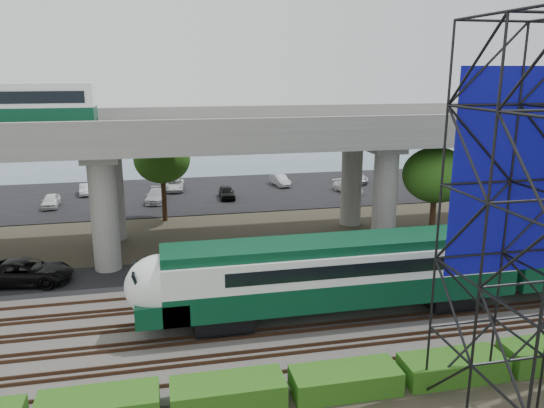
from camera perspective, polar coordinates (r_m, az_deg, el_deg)
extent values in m
plane|color=#474233|center=(27.35, 2.65, -14.80)|extent=(140.00, 140.00, 0.00)
cube|color=slate|center=(29.01, 1.63, -12.76)|extent=(90.00, 12.00, 0.20)
cube|color=black|center=(36.63, -1.54, -6.92)|extent=(90.00, 5.00, 0.08)
cube|color=black|center=(58.93, -5.76, 1.23)|extent=(90.00, 18.00, 0.08)
cube|color=#475D75|center=(80.43, -7.55, 4.67)|extent=(140.00, 40.00, 0.03)
cube|color=#472D1E|center=(24.95, 4.32, -17.19)|extent=(90.00, 0.08, 0.16)
cube|color=#472D1E|center=(26.14, 3.40, -15.59)|extent=(90.00, 0.08, 0.16)
cube|color=#472D1E|center=(26.61, 3.07, -15.01)|extent=(90.00, 0.08, 0.16)
cube|color=#472D1E|center=(27.83, 2.27, -13.60)|extent=(90.00, 0.08, 0.16)
cube|color=#472D1E|center=(28.31, 1.99, -13.08)|extent=(90.00, 0.08, 0.16)
cube|color=#472D1E|center=(29.56, 1.29, -11.83)|extent=(90.00, 0.08, 0.16)
cube|color=#472D1E|center=(30.05, 1.04, -11.37)|extent=(90.00, 0.08, 0.16)
cube|color=#472D1E|center=(31.32, 0.43, -10.26)|extent=(90.00, 0.08, 0.16)
cube|color=#472D1E|center=(31.82, 0.21, -9.85)|extent=(90.00, 0.08, 0.16)
cube|color=#472D1E|center=(33.11, -0.33, -8.85)|extent=(90.00, 0.08, 0.16)
cube|color=black|center=(28.15, -5.36, -12.10)|extent=(3.00, 2.20, 0.90)
cube|color=black|center=(32.14, 18.64, -9.36)|extent=(3.00, 2.20, 0.90)
cube|color=#083C24|center=(29.04, 7.57, -8.81)|extent=(19.00, 3.00, 1.40)
cube|color=white|center=(28.50, 7.67, -6.13)|extent=(19.00, 3.00, 1.50)
cube|color=#083C24|center=(28.17, 7.74, -4.22)|extent=(19.00, 2.60, 0.50)
cube|color=black|center=(28.83, 9.55, -5.86)|extent=(15.00, 3.06, 0.70)
ellipsoid|color=white|center=(27.17, -11.83, -8.61)|extent=(3.60, 3.00, 3.20)
cube|color=#083C24|center=(27.59, -11.72, -10.62)|extent=(2.60, 3.00, 1.10)
cube|color=black|center=(27.01, -14.24, -7.75)|extent=(0.48, 2.00, 1.09)
cube|color=#9E9B93|center=(39.85, -3.10, 7.51)|extent=(80.00, 12.00, 1.20)
cube|color=#9E9B93|center=(34.09, -1.57, 8.32)|extent=(80.00, 0.50, 1.10)
cube|color=#9E9B93|center=(45.40, -4.28, 9.78)|extent=(80.00, 0.50, 1.10)
cylinder|color=#9E9B93|center=(36.97, -17.60, -0.95)|extent=(1.80, 1.80, 8.00)
cylinder|color=#9E9B93|center=(43.75, -16.80, 1.41)|extent=(1.80, 1.80, 8.00)
cube|color=#9E9B93|center=(39.66, -17.56, 5.53)|extent=(2.40, 9.00, 0.60)
cylinder|color=#9E9B93|center=(40.19, 12.03, 0.61)|extent=(1.80, 1.80, 8.00)
cylinder|color=#9E9B93|center=(46.50, 8.55, 2.61)|extent=(1.80, 1.80, 8.00)
cube|color=#9E9B93|center=(42.68, 10.39, 6.53)|extent=(2.40, 9.00, 0.60)
cylinder|color=#9E9B93|center=(55.41, 26.30, 3.16)|extent=(1.80, 1.80, 8.00)
cube|color=black|center=(40.56, -26.85, 7.48)|extent=(12.00, 2.50, 0.70)
cube|color=#083C24|center=(40.50, -26.97, 8.60)|extent=(12.00, 2.50, 0.90)
cube|color=white|center=(40.43, -27.15, 10.15)|extent=(12.00, 2.50, 1.30)
cube|color=black|center=(40.43, -27.16, 10.22)|extent=(11.00, 2.56, 0.80)
cube|color=#0E0FA0|center=(23.90, 27.20, 3.08)|extent=(8.10, 0.08, 8.25)
cube|color=#285413|center=(22.79, -4.77, -19.68)|extent=(4.60, 1.80, 1.15)
cube|color=#285413|center=(23.83, 7.88, -18.28)|extent=(4.60, 1.80, 1.03)
cube|color=#285413|center=(25.80, 18.83, -16.27)|extent=(4.60, 1.80, 1.01)
cylinder|color=#382314|center=(42.35, 16.88, -1.24)|extent=(0.44, 0.44, 4.80)
ellipsoid|color=#285413|center=(41.64, 17.19, 3.01)|extent=(4.94, 4.94, 4.18)
cylinder|color=#382314|center=(48.33, -11.55, 0.98)|extent=(0.44, 0.44, 4.80)
ellipsoid|color=#285413|center=(47.71, -11.75, 4.72)|extent=(4.94, 4.94, 4.18)
imported|color=black|center=(37.15, -24.94, -6.65)|extent=(5.97, 3.38, 1.57)
imported|color=white|center=(56.55, -22.69, 0.32)|extent=(1.59, 3.75, 1.26)
imported|color=#A9AAB1|center=(60.96, -19.42, 1.49)|extent=(1.48, 3.48, 1.12)
imported|color=#B9BAC1|center=(55.53, -12.39, 0.87)|extent=(2.36, 4.60, 1.28)
imported|color=silver|center=(60.43, -10.44, 2.02)|extent=(2.38, 4.53, 1.21)
imported|color=black|center=(55.93, -4.88, 1.26)|extent=(1.62, 3.83, 1.29)
imported|color=#989C9F|center=(61.93, 0.89, 2.57)|extent=(1.89, 3.98, 1.26)
imported|color=white|center=(59.08, 8.14, 1.83)|extent=(2.67, 4.46, 1.21)
imported|color=silver|center=(64.64, 9.01, 2.92)|extent=(2.80, 4.97, 1.31)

